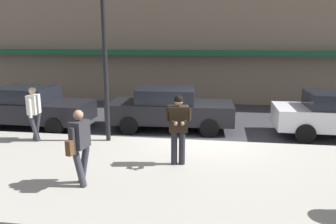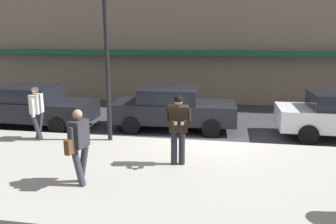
{
  "view_description": "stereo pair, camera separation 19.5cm",
  "coord_description": "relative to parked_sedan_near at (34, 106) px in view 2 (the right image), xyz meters",
  "views": [
    {
      "loc": [
        0.24,
        -10.23,
        3.32
      ],
      "look_at": [
        -0.92,
        -2.24,
        1.49
      ],
      "focal_mm": 35.0,
      "sensor_mm": 36.0,
      "label": 1
    },
    {
      "loc": [
        0.43,
        -10.2,
        3.32
      ],
      "look_at": [
        -0.92,
        -2.24,
        1.49
      ],
      "focal_mm": 35.0,
      "sensor_mm": 36.0,
      "label": 2
    }
  ],
  "objects": [
    {
      "name": "man_texting_on_phone",
      "position": [
        5.97,
        -3.25,
        0.46
      ],
      "size": [
        0.64,
        0.62,
        1.81
      ],
      "color": "#23232B",
      "rests_on": "sidewalk"
    },
    {
      "name": "pedestrian_with_bag",
      "position": [
        4.0,
        -4.76,
        0.32
      ],
      "size": [
        0.38,
        0.72,
        1.7
      ],
      "color": "#33333D",
      "rests_on": "sidewalk"
    },
    {
      "name": "curb_paint_line",
      "position": [
        7.62,
        -0.86,
        -0.79
      ],
      "size": [
        28.0,
        0.12,
        0.01
      ],
      "primitive_type": "cube",
      "color": "silver",
      "rests_on": "ground"
    },
    {
      "name": "parked_sedan_near",
      "position": [
        0.0,
        0.0,
        0.0
      ],
      "size": [
        4.56,
        2.05,
        1.54
      ],
      "color": "black",
      "rests_on": "ground"
    },
    {
      "name": "ground_plane",
      "position": [
        6.62,
        -0.91,
        -0.79
      ],
      "size": [
        80.0,
        80.0,
        0.0
      ],
      "primitive_type": "plane",
      "color": "#333338"
    },
    {
      "name": "sidewalk",
      "position": [
        7.62,
        -3.76,
        -0.72
      ],
      "size": [
        32.0,
        5.3,
        0.14
      ],
      "primitive_type": "cube",
      "color": "#A8A399",
      "rests_on": "ground"
    },
    {
      "name": "street_lamp_post",
      "position": [
        3.55,
        -1.56,
        2.35
      ],
      "size": [
        0.36,
        0.36,
        4.88
      ],
      "color": "black",
      "rests_on": "sidewalk"
    },
    {
      "name": "pedestrian_in_light_coat",
      "position": [
        1.27,
        -1.87,
        0.32
      ],
      "size": [
        0.35,
        0.6,
        1.7
      ],
      "color": "#33333D",
      "rests_on": "sidewalk"
    },
    {
      "name": "parked_sedan_mid",
      "position": [
        5.24,
        0.52,
        0.0
      ],
      "size": [
        4.56,
        2.05,
        1.54
      ],
      "color": "black",
      "rests_on": "ground"
    }
  ]
}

